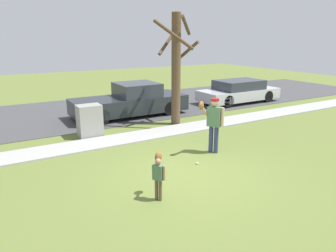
{
  "coord_description": "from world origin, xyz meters",
  "views": [
    {
      "loc": [
        -4.34,
        -6.42,
        3.53
      ],
      "look_at": [
        0.17,
        1.29,
        1.0
      ],
      "focal_mm": 33.83,
      "sensor_mm": 36.0,
      "label": 1
    }
  ],
  "objects_px": {
    "person_adult": "(213,120)",
    "baseball": "(197,163)",
    "parked_pickup_dark": "(131,101)",
    "parked_sedan_silver": "(239,91)",
    "street_tree_near": "(176,67)",
    "person_child": "(158,171)",
    "utility_cabinet": "(90,121)"
  },
  "relations": [
    {
      "from": "person_child",
      "to": "parked_pickup_dark",
      "type": "bearing_deg",
      "value": 39.2
    },
    {
      "from": "person_adult",
      "to": "baseball",
      "type": "bearing_deg",
      "value": -1.61
    },
    {
      "from": "utility_cabinet",
      "to": "parked_sedan_silver",
      "type": "relative_size",
      "value": 0.26
    },
    {
      "from": "parked_sedan_silver",
      "to": "person_adult",
      "type": "bearing_deg",
      "value": 42.07
    },
    {
      "from": "parked_pickup_dark",
      "to": "baseball",
      "type": "bearing_deg",
      "value": 83.15
    },
    {
      "from": "baseball",
      "to": "utility_cabinet",
      "type": "bearing_deg",
      "value": 114.04
    },
    {
      "from": "baseball",
      "to": "street_tree_near",
      "type": "height_order",
      "value": "street_tree_near"
    },
    {
      "from": "utility_cabinet",
      "to": "parked_sedan_silver",
      "type": "height_order",
      "value": "parked_sedan_silver"
    },
    {
      "from": "person_child",
      "to": "baseball",
      "type": "distance_m",
      "value": 2.3
    },
    {
      "from": "utility_cabinet",
      "to": "street_tree_near",
      "type": "xyz_separation_m",
      "value": [
        3.6,
        -0.11,
        1.79
      ]
    },
    {
      "from": "street_tree_near",
      "to": "parked_sedan_silver",
      "type": "distance_m",
      "value": 5.98
    },
    {
      "from": "person_adult",
      "to": "baseball",
      "type": "height_order",
      "value": "person_adult"
    },
    {
      "from": "street_tree_near",
      "to": "parked_sedan_silver",
      "type": "relative_size",
      "value": 0.96
    },
    {
      "from": "street_tree_near",
      "to": "parked_pickup_dark",
      "type": "xyz_separation_m",
      "value": [
        -1.01,
        2.28,
        -1.71
      ]
    },
    {
      "from": "baseball",
      "to": "parked_pickup_dark",
      "type": "xyz_separation_m",
      "value": [
        0.76,
        6.29,
        0.64
      ]
    },
    {
      "from": "person_adult",
      "to": "utility_cabinet",
      "type": "height_order",
      "value": "person_adult"
    },
    {
      "from": "parked_pickup_dark",
      "to": "parked_sedan_silver",
      "type": "height_order",
      "value": "parked_pickup_dark"
    },
    {
      "from": "person_child",
      "to": "utility_cabinet",
      "type": "distance_m",
      "value": 5.28
    },
    {
      "from": "baseball",
      "to": "parked_pickup_dark",
      "type": "bearing_deg",
      "value": 83.15
    },
    {
      "from": "person_adult",
      "to": "street_tree_near",
      "type": "height_order",
      "value": "street_tree_near"
    },
    {
      "from": "baseball",
      "to": "parked_sedan_silver",
      "type": "distance_m",
      "value": 9.36
    },
    {
      "from": "parked_pickup_dark",
      "to": "parked_sedan_silver",
      "type": "distance_m",
      "value": 6.34
    },
    {
      "from": "baseball",
      "to": "utility_cabinet",
      "type": "xyz_separation_m",
      "value": [
        -1.84,
        4.13,
        0.55
      ]
    },
    {
      "from": "person_adult",
      "to": "street_tree_near",
      "type": "xyz_separation_m",
      "value": [
        0.79,
        3.46,
        1.3
      ]
    },
    {
      "from": "street_tree_near",
      "to": "parked_sedan_silver",
      "type": "bearing_deg",
      "value": 21.18
    },
    {
      "from": "person_child",
      "to": "baseball",
      "type": "xyz_separation_m",
      "value": [
        1.89,
        1.16,
        -0.64
      ]
    },
    {
      "from": "utility_cabinet",
      "to": "parked_pickup_dark",
      "type": "height_order",
      "value": "parked_pickup_dark"
    },
    {
      "from": "person_adult",
      "to": "parked_sedan_silver",
      "type": "xyz_separation_m",
      "value": [
        6.13,
        5.53,
        -0.46
      ]
    },
    {
      "from": "street_tree_near",
      "to": "parked_pickup_dark",
      "type": "relative_size",
      "value": 0.85
    },
    {
      "from": "person_child",
      "to": "utility_cabinet",
      "type": "xyz_separation_m",
      "value": [
        0.05,
        5.28,
        -0.08
      ]
    },
    {
      "from": "person_adult",
      "to": "baseball",
      "type": "distance_m",
      "value": 1.53
    },
    {
      "from": "person_adult",
      "to": "street_tree_near",
      "type": "distance_m",
      "value": 3.78
    }
  ]
}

